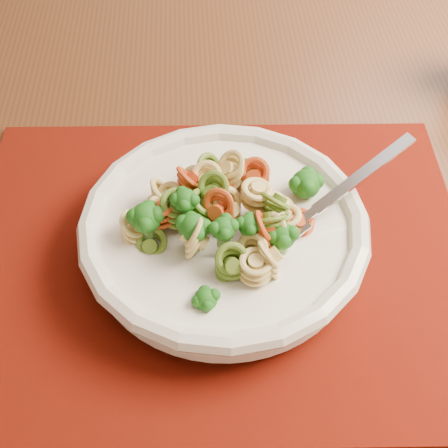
{
  "coord_description": "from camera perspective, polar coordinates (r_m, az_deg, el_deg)",
  "views": [
    {
      "loc": [
        -0.84,
        -0.85,
        1.22
      ],
      "look_at": [
        -0.83,
        -0.49,
        0.8
      ],
      "focal_mm": 50.0,
      "sensor_mm": 36.0,
      "label": 1
    }
  ],
  "objects": [
    {
      "name": "pasta_broccoli_heap",
      "position": [
        0.55,
        0.0,
        0.4
      ],
      "size": [
        0.22,
        0.22,
        0.06
      ],
      "primitive_type": null,
      "color": "tan",
      "rests_on": "pasta_bowl"
    },
    {
      "name": "pasta_bowl",
      "position": [
        0.56,
        -0.0,
        -0.66
      ],
      "size": [
        0.26,
        0.26,
        0.05
      ],
      "color": "silver",
      "rests_on": "placemat"
    },
    {
      "name": "placemat",
      "position": [
        0.58,
        -0.67,
        -2.9
      ],
      "size": [
        0.48,
        0.38,
        0.0
      ],
      "primitive_type": "cube",
      "rotation": [
        0.0,
        0.0,
        -0.03
      ],
      "color": "#641504",
      "rests_on": "dining_table"
    },
    {
      "name": "dining_table",
      "position": [
        0.74,
        4.2,
        -0.29
      ],
      "size": [
        1.47,
        0.96,
        0.75
      ],
      "rotation": [
        0.0,
        0.0,
        0.01
      ],
      "color": "#522B17",
      "rests_on": "ground"
    },
    {
      "name": "fork",
      "position": [
        0.55,
        6.3,
        -0.33
      ],
      "size": [
        0.17,
        0.11,
        0.08
      ],
      "primitive_type": null,
      "rotation": [
        0.0,
        -0.35,
        0.52
      ],
      "color": "silver",
      "rests_on": "pasta_bowl"
    }
  ]
}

